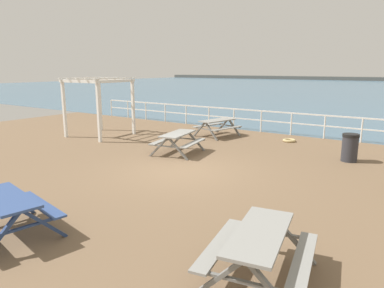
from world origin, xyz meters
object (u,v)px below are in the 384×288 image
picnic_table_near_right (7,207)px  picnic_table_mid_centre (217,124)px  litter_bin (350,148)px  picnic_table_near_left (178,138)px  picnic_table_far_left (259,244)px  lattice_pergola (99,93)px

picnic_table_near_right → picnic_table_mid_centre: 11.05m
picnic_table_mid_centre → litter_bin: size_ratio=2.20×
picnic_table_near_right → litter_bin: (4.18, 9.51, -0.10)m
picnic_table_near_left → picnic_table_mid_centre: (-0.54, 3.78, 0.00)m
picnic_table_near_left → picnic_table_near_right: (1.31, -7.11, 0.00)m
picnic_table_mid_centre → picnic_table_far_left: size_ratio=1.02×
picnic_table_mid_centre → litter_bin: bearing=-89.9°
picnic_table_near_right → picnic_table_near_left: bearing=111.2°
picnic_table_far_left → picnic_table_mid_centre: bearing=23.0°
picnic_table_near_left → picnic_table_near_right: size_ratio=1.00×
picnic_table_near_left → lattice_pergola: 5.41m
lattice_pergola → litter_bin: size_ratio=2.84×
lattice_pergola → picnic_table_near_right: bearing=-53.7°
picnic_table_near_left → picnic_table_far_left: (5.80, -5.75, 0.00)m
picnic_table_near_left → picnic_table_far_left: bearing=-145.5°
picnic_table_mid_centre → picnic_table_far_left: same height
picnic_table_near_left → picnic_table_far_left: same height
litter_bin → picnic_table_near_left: bearing=-156.4°
picnic_table_mid_centre → lattice_pergola: lattice_pergola is taller
litter_bin → picnic_table_near_right: bearing=-113.7°
picnic_table_far_left → picnic_table_near_left: bearing=34.6°
picnic_table_near_left → picnic_table_mid_centre: size_ratio=0.98×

